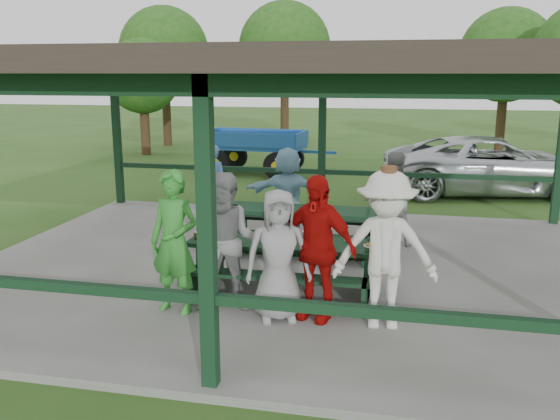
% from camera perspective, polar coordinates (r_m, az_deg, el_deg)
% --- Properties ---
extents(ground, '(90.00, 90.00, 0.00)m').
position_cam_1_polar(ground, '(9.56, 0.68, -5.88)').
color(ground, '#264A17').
rests_on(ground, ground).
extents(concrete_slab, '(10.00, 8.00, 0.10)m').
position_cam_1_polar(concrete_slab, '(9.54, 0.68, -5.60)').
color(concrete_slab, slate).
rests_on(concrete_slab, ground).
extents(pavilion_structure, '(10.60, 8.60, 3.24)m').
position_cam_1_polar(pavilion_structure, '(9.04, 0.74, 13.47)').
color(pavilion_structure, black).
rests_on(pavilion_structure, concrete_slab).
extents(picnic_table_near, '(2.64, 1.39, 0.75)m').
position_cam_1_polar(picnic_table_near, '(8.22, 0.48, -4.85)').
color(picnic_table_near, black).
rests_on(picnic_table_near, concrete_slab).
extents(picnic_table_far, '(2.67, 1.39, 0.75)m').
position_cam_1_polar(picnic_table_far, '(10.13, 1.91, -1.38)').
color(picnic_table_far, black).
rests_on(picnic_table_far, concrete_slab).
extents(table_setting, '(2.55, 0.45, 0.10)m').
position_cam_1_polar(table_setting, '(8.16, 0.97, -2.71)').
color(table_setting, white).
rests_on(table_setting, picnic_table_near).
extents(contestant_green, '(0.74, 0.57, 1.84)m').
position_cam_1_polar(contestant_green, '(7.60, -10.14, -3.07)').
color(contestant_green, green).
rests_on(contestant_green, concrete_slab).
extents(contestant_grey_left, '(0.99, 0.83, 1.81)m').
position_cam_1_polar(contestant_grey_left, '(7.53, -5.04, -3.18)').
color(contestant_grey_left, gray).
rests_on(contestant_grey_left, concrete_slab).
extents(contestant_grey_mid, '(0.93, 0.75, 1.65)m').
position_cam_1_polar(contestant_grey_mid, '(7.27, -0.18, -4.40)').
color(contestant_grey_mid, gray).
rests_on(contestant_grey_mid, concrete_slab).
extents(contestant_red, '(1.15, 0.76, 1.82)m').
position_cam_1_polar(contestant_red, '(7.29, 3.47, -3.64)').
color(contestant_red, '#AF0C0A').
rests_on(contestant_red, concrete_slab).
extents(contestant_white_fedora, '(1.30, 0.82, 1.96)m').
position_cam_1_polar(contestant_white_fedora, '(7.12, 10.11, -3.84)').
color(contestant_white_fedora, white).
rests_on(contestant_white_fedora, concrete_slab).
extents(spectator_lblue, '(1.64, 0.71, 1.71)m').
position_cam_1_polar(spectator_lblue, '(10.85, 0.74, 1.65)').
color(spectator_lblue, '#8EC2DC').
rests_on(spectator_lblue, concrete_slab).
extents(spectator_blue, '(0.68, 0.52, 1.67)m').
position_cam_1_polar(spectator_blue, '(11.72, -6.41, 2.32)').
color(spectator_blue, '#477EB9').
rests_on(spectator_blue, concrete_slab).
extents(spectator_grey, '(0.90, 0.76, 1.67)m').
position_cam_1_polar(spectator_grey, '(10.65, 10.75, 1.08)').
color(spectator_grey, gray).
rests_on(spectator_grey, concrete_slab).
extents(pickup_truck, '(5.78, 3.41, 1.51)m').
position_cam_1_polar(pickup_truck, '(16.35, 19.64, 4.05)').
color(pickup_truck, silver).
rests_on(pickup_truck, ground).
extents(farm_trailer, '(4.18, 2.02, 1.46)m').
position_cam_1_polar(farm_trailer, '(18.62, -2.43, 5.72)').
color(farm_trailer, '#1B4E95').
rests_on(farm_trailer, ground).
extents(tree_far_left, '(3.75, 3.75, 5.85)m').
position_cam_1_polar(tree_far_left, '(26.31, -11.10, 14.72)').
color(tree_far_left, '#332214').
rests_on(tree_far_left, ground).
extents(tree_left, '(3.87, 3.87, 6.04)m').
position_cam_1_polar(tree_left, '(25.73, 0.46, 15.28)').
color(tree_left, '#332214').
rests_on(tree_left, ground).
extents(tree_mid, '(3.53, 3.53, 5.52)m').
position_cam_1_polar(tree_mid, '(24.64, 20.95, 13.71)').
color(tree_mid, '#332214').
rests_on(tree_mid, ground).
extents(tree_edge_left, '(2.80, 2.80, 4.38)m').
position_cam_1_polar(tree_edge_left, '(23.42, -13.10, 12.39)').
color(tree_edge_left, '#332214').
rests_on(tree_edge_left, ground).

